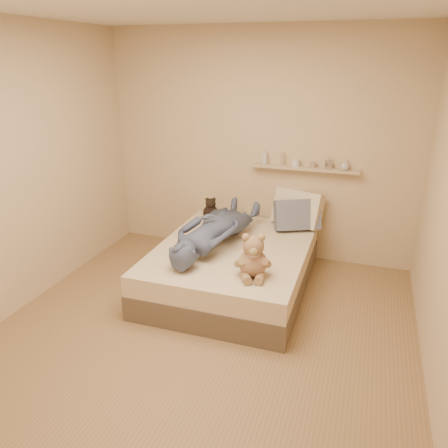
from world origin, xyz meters
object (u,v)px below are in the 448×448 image
(teddy_bear, at_px, (253,259))
(wall_shelf, at_px, (305,168))
(game_console, at_px, (185,249))
(dark_plush, at_px, (211,210))
(bed, at_px, (233,267))
(pillow_cream, at_px, (298,208))
(pillow_grey, at_px, (297,215))
(person, at_px, (214,229))

(teddy_bear, xyz_separation_m, wall_shelf, (0.19, 1.47, 0.48))
(game_console, distance_m, dark_plush, 1.21)
(bed, xyz_separation_m, teddy_bear, (0.36, -0.56, 0.40))
(game_console, height_order, pillow_cream, pillow_cream)
(dark_plush, distance_m, pillow_grey, 1.02)
(bed, bearing_deg, person, -175.87)
(person, distance_m, wall_shelf, 1.27)
(bed, distance_m, person, 0.45)
(pillow_cream, height_order, wall_shelf, wall_shelf)
(teddy_bear, bearing_deg, bed, 122.70)
(game_console, relative_size, pillow_grey, 0.38)
(pillow_grey, bearing_deg, teddy_bear, -97.80)
(teddy_bear, relative_size, pillow_grey, 0.83)
(teddy_bear, bearing_deg, dark_plush, 124.52)
(teddy_bear, height_order, dark_plush, teddy_bear)
(pillow_grey, xyz_separation_m, person, (-0.73, -0.70, 0.01))
(wall_shelf, bearing_deg, pillow_cream, -114.98)
(game_console, xyz_separation_m, pillow_cream, (0.81, 1.36, 0.04))
(person, relative_size, wall_shelf, 1.26)
(game_console, height_order, dark_plush, dark_plush)
(teddy_bear, bearing_deg, pillow_grey, 82.20)
(bed, height_order, game_console, game_console)
(person, bearing_deg, wall_shelf, -120.69)
(bed, relative_size, pillow_grey, 3.80)
(teddy_bear, relative_size, dark_plush, 1.48)
(pillow_grey, relative_size, person, 0.33)
(person, bearing_deg, teddy_bear, 143.42)
(bed, xyz_separation_m, pillow_cream, (0.51, 0.83, 0.43))
(wall_shelf, bearing_deg, game_console, -120.50)
(dark_plush, xyz_separation_m, person, (0.29, -0.68, 0.06))
(pillow_cream, distance_m, wall_shelf, 0.46)
(wall_shelf, bearing_deg, dark_plush, -166.82)
(bed, height_order, person, person)
(pillow_cream, xyz_separation_m, pillow_grey, (0.02, -0.14, -0.03))
(dark_plush, xyz_separation_m, pillow_grey, (1.02, 0.02, 0.05))
(teddy_bear, distance_m, pillow_grey, 1.26)
(bed, distance_m, teddy_bear, 0.78)
(bed, height_order, dark_plush, dark_plush)
(pillow_grey, height_order, person, person)
(teddy_bear, distance_m, wall_shelf, 1.56)
(game_console, bearing_deg, pillow_cream, 59.19)
(game_console, distance_m, pillow_cream, 1.58)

